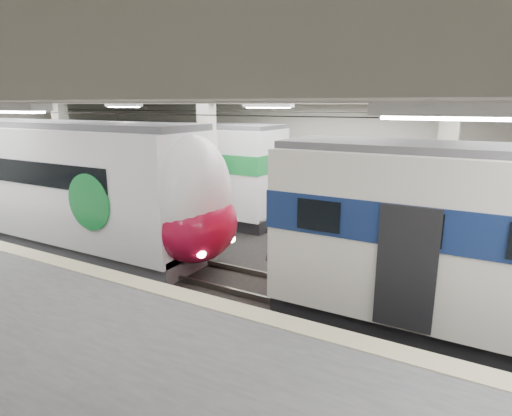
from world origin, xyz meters
The scene contains 3 objects.
station_hall centered at (0.00, -1.74, 3.24)m, with size 36.00×24.00×5.75m.
modern_emu centered at (-6.42, 0.00, 2.17)m, with size 13.67×2.82×4.42m.
far_train centered at (-7.94, 5.50, 2.17)m, with size 13.04×2.94×4.19m.
Camera 1 is at (6.15, -9.71, 4.99)m, focal length 30.00 mm.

